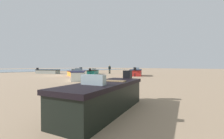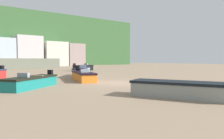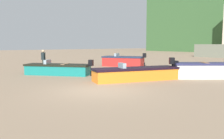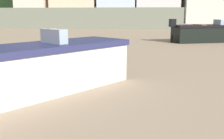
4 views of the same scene
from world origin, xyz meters
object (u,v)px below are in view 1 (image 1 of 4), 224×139
object	(u,v)px
boat_teal_1	(93,72)
beach_walker_foreground	(110,69)
boat_orange_3	(75,74)
boat_grey_4	(48,72)
boat_white_5	(79,75)
boat_red_2	(136,72)
boat_black_0	(105,97)

from	to	relation	value
boat_teal_1	beach_walker_foreground	bearing A→B (deg)	43.34
boat_teal_1	boat_orange_3	xyz separation A→B (m)	(5.03, 2.42, 0.00)
boat_teal_1	boat_grey_4	xyz separation A→B (m)	(4.64, -7.80, 0.01)
boat_teal_1	boat_orange_3	distance (m)	5.58
boat_grey_4	boat_white_5	xyz separation A→B (m)	(2.62, 14.61, 0.09)
boat_red_2	boat_orange_3	size ratio (longest dim) A/B	0.77
boat_orange_3	boat_white_5	world-z (taller)	boat_white_5
boat_orange_3	boat_white_5	xyz separation A→B (m)	(2.23, 4.39, 0.10)
boat_orange_3	boat_white_5	bearing A→B (deg)	-99.59
boat_teal_1	boat_grey_4	world-z (taller)	boat_grey_4
boat_grey_4	boat_white_5	world-z (taller)	boat_white_5
boat_orange_3	boat_teal_1	bearing A→B (deg)	43.14
boat_orange_3	beach_walker_foreground	bearing A→B (deg)	30.34
boat_teal_1	boat_orange_3	bearing A→B (deg)	-103.95
boat_red_2	boat_white_5	size ratio (longest dim) A/B	0.88
beach_walker_foreground	boat_red_2	bearing A→B (deg)	-86.59
boat_grey_4	boat_white_5	size ratio (longest dim) A/B	1.02
boat_black_0	boat_grey_4	world-z (taller)	boat_black_0
boat_red_2	boat_grey_4	world-z (taller)	boat_red_2
boat_grey_4	beach_walker_foreground	size ratio (longest dim) A/B	2.93
boat_black_0	boat_red_2	bearing A→B (deg)	-75.89
boat_orange_3	boat_grey_4	world-z (taller)	boat_grey_4
boat_grey_4	boat_teal_1	bearing A→B (deg)	94.41
boat_teal_1	boat_red_2	bearing A→B (deg)	-24.60
boat_black_0	boat_grey_4	xyz separation A→B (m)	(-8.38, -24.82, -0.08)
boat_white_5	boat_grey_4	bearing A→B (deg)	-62.44
boat_black_0	boat_white_5	distance (m)	11.72
boat_black_0	boat_teal_1	bearing A→B (deg)	-55.42
boat_orange_3	boat_grey_4	bearing A→B (deg)	105.23
boat_white_5	boat_red_2	bearing A→B (deg)	-146.91
boat_black_0	boat_teal_1	size ratio (longest dim) A/B	0.97
boat_teal_1	boat_orange_3	size ratio (longest dim) A/B	0.80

